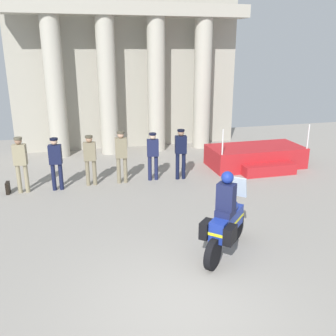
{
  "coord_description": "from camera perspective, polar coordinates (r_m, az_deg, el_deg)",
  "views": [
    {
      "loc": [
        -1.64,
        -5.29,
        4.27
      ],
      "look_at": [
        0.77,
        3.93,
        1.23
      ],
      "focal_mm": 40.09,
      "sensor_mm": 36.0,
      "label": 1
    }
  ],
  "objects": [
    {
      "name": "motorcycle_with_rider",
      "position": [
        8.11,
        8.77,
        -7.89
      ],
      "size": [
        1.54,
        1.59,
        1.9
      ],
      "rotation": [
        0.0,
        0.0,
        0.8
      ],
      "color": "black",
      "rests_on": "ground_plane"
    },
    {
      "name": "officer_in_row_1",
      "position": [
        12.1,
        -16.71,
        1.21
      ],
      "size": [
        0.41,
        0.27,
        1.68
      ],
      "rotation": [
        0.0,
        0.0,
        3.0
      ],
      "color": "#141938",
      "rests_on": "ground_plane"
    },
    {
      "name": "officer_in_row_2",
      "position": [
        12.26,
        -11.77,
        1.74
      ],
      "size": [
        0.41,
        0.27,
        1.65
      ],
      "rotation": [
        0.0,
        0.0,
        3.0
      ],
      "color": "#7A7056",
      "rests_on": "ground_plane"
    },
    {
      "name": "officer_in_row_3",
      "position": [
        12.3,
        -7.1,
        2.28
      ],
      "size": [
        0.41,
        0.27,
        1.74
      ],
      "rotation": [
        0.0,
        0.0,
        3.0
      ],
      "color": "#7A7056",
      "rests_on": "ground_plane"
    },
    {
      "name": "briefcase_on_ground",
      "position": [
        12.57,
        -23.17,
        -2.78
      ],
      "size": [
        0.1,
        0.32,
        0.36
      ],
      "primitive_type": "cube",
      "color": "black",
      "rests_on": "ground_plane"
    },
    {
      "name": "officer_in_row_4",
      "position": [
        12.51,
        -2.32,
        2.35
      ],
      "size": [
        0.41,
        0.27,
        1.63
      ],
      "rotation": [
        0.0,
        0.0,
        3.0
      ],
      "color": "#191E42",
      "rests_on": "ground_plane"
    },
    {
      "name": "reviewing_stand",
      "position": [
        14.5,
        13.23,
        1.62
      ],
      "size": [
        3.5,
        2.19,
        1.67
      ],
      "color": "#B21E23",
      "rests_on": "ground_plane"
    },
    {
      "name": "colonnade_backdrop",
      "position": [
        16.4,
        -5.84,
        14.76
      ],
      "size": [
        9.83,
        1.59,
        6.7
      ],
      "color": "#A49F91",
      "rests_on": "ground_plane"
    },
    {
      "name": "officer_in_row_5",
      "position": [
        12.6,
        1.95,
        2.74
      ],
      "size": [
        0.41,
        0.27,
        1.72
      ],
      "rotation": [
        0.0,
        0.0,
        3.0
      ],
      "color": "black",
      "rests_on": "ground_plane"
    },
    {
      "name": "officer_in_row_0",
      "position": [
        12.2,
        -21.51,
        1.07
      ],
      "size": [
        0.41,
        0.27,
        1.75
      ],
      "rotation": [
        0.0,
        0.0,
        3.0
      ],
      "color": "gray",
      "rests_on": "ground_plane"
    },
    {
      "name": "ground_plane",
      "position": [
        7.0,
        2.18,
        -19.93
      ],
      "size": [
        28.0,
        28.0,
        0.0
      ],
      "primitive_type": "plane",
      "color": "gray"
    }
  ]
}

